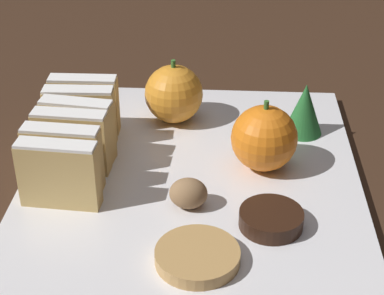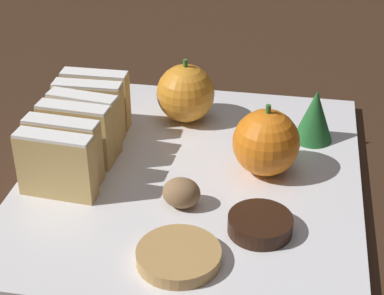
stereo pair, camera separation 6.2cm
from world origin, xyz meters
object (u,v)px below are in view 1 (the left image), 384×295
Objects in this scene: walnut at (188,193)px; chocolate_cookie at (271,219)px; orange_far at (264,138)px; orange_near at (174,94)px.

walnut reaches higher than chocolate_cookie.
walnut is (-0.07, -0.07, -0.02)m from orange_far.
chocolate_cookie is (0.07, -0.02, -0.01)m from walnut.
orange_near is 0.14m from orange_far.
orange_far reaches higher than walnut.
orange_far is 2.11× the size of walnut.
orange_far is 1.31× the size of chocolate_cookie.
walnut is at bearing 161.53° from chocolate_cookie.
walnut is at bearing -80.81° from orange_near.
orange_near reaches higher than chocolate_cookie.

